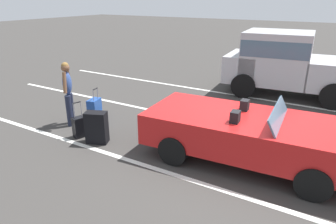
{
  "coord_description": "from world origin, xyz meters",
  "views": [
    {
      "loc": [
        1.43,
        -5.59,
        3.16
      ],
      "look_at": [
        -1.8,
        -0.13,
        0.75
      ],
      "focal_mm": 32.58,
      "sensor_mm": 36.0,
      "label": 1
    }
  ],
  "objects_px": {
    "convertible_car": "(259,136)",
    "traveler_person": "(68,90)",
    "suitcase_medium_bright": "(95,110)",
    "suitcase_large_black": "(97,128)",
    "parked_pickup_truck_near": "(291,63)",
    "suitcase_small_carryon": "(80,127)"
  },
  "relations": [
    {
      "from": "convertible_car",
      "to": "parked_pickup_truck_near",
      "type": "xyz_separation_m",
      "value": [
        -0.35,
        5.06,
        0.52
      ]
    },
    {
      "from": "suitcase_medium_bright",
      "to": "traveler_person",
      "type": "distance_m",
      "value": 0.87
    },
    {
      "from": "traveler_person",
      "to": "convertible_car",
      "type": "bearing_deg",
      "value": -27.7
    },
    {
      "from": "convertible_car",
      "to": "suitcase_small_carryon",
      "type": "relative_size",
      "value": 4.91
    },
    {
      "from": "traveler_person",
      "to": "parked_pickup_truck_near",
      "type": "xyz_separation_m",
      "value": [
        4.39,
        5.57,
        0.18
      ]
    },
    {
      "from": "suitcase_large_black",
      "to": "traveler_person",
      "type": "distance_m",
      "value": 1.52
    },
    {
      "from": "suitcase_large_black",
      "to": "suitcase_small_carryon",
      "type": "height_order",
      "value": "suitcase_small_carryon"
    },
    {
      "from": "traveler_person",
      "to": "suitcase_medium_bright",
      "type": "bearing_deg",
      "value": 16.52
    },
    {
      "from": "suitcase_large_black",
      "to": "traveler_person",
      "type": "height_order",
      "value": "traveler_person"
    },
    {
      "from": "convertible_car",
      "to": "suitcase_large_black",
      "type": "relative_size",
      "value": 5.74
    },
    {
      "from": "parked_pickup_truck_near",
      "to": "convertible_car",
      "type": "bearing_deg",
      "value": 89.0
    },
    {
      "from": "suitcase_medium_bright",
      "to": "traveler_person",
      "type": "height_order",
      "value": "traveler_person"
    },
    {
      "from": "suitcase_large_black",
      "to": "suitcase_small_carryon",
      "type": "relative_size",
      "value": 0.86
    },
    {
      "from": "convertible_car",
      "to": "traveler_person",
      "type": "height_order",
      "value": "traveler_person"
    },
    {
      "from": "suitcase_medium_bright",
      "to": "suitcase_large_black",
      "type": "bearing_deg",
      "value": 120.11
    },
    {
      "from": "suitcase_large_black",
      "to": "parked_pickup_truck_near",
      "type": "xyz_separation_m",
      "value": [
        3.06,
        6.02,
        0.74
      ]
    },
    {
      "from": "convertible_car",
      "to": "traveler_person",
      "type": "xyz_separation_m",
      "value": [
        -4.74,
        -0.51,
        0.34
      ]
    },
    {
      "from": "convertible_car",
      "to": "suitcase_small_carryon",
      "type": "height_order",
      "value": "convertible_car"
    },
    {
      "from": "convertible_car",
      "to": "suitcase_large_black",
      "type": "distance_m",
      "value": 3.55
    },
    {
      "from": "suitcase_large_black",
      "to": "suitcase_medium_bright",
      "type": "xyz_separation_m",
      "value": [
        -0.94,
        0.93,
        -0.06
      ]
    },
    {
      "from": "suitcase_large_black",
      "to": "suitcase_medium_bright",
      "type": "height_order",
      "value": "suitcase_medium_bright"
    },
    {
      "from": "traveler_person",
      "to": "suitcase_large_black",
      "type": "bearing_deg",
      "value": -52.47
    }
  ]
}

